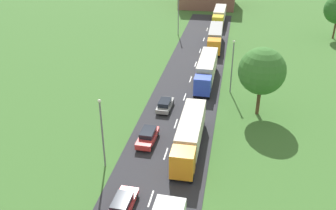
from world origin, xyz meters
The scene contains 12 objects.
road centered at (0.00, 24.50, 0.03)m, with size 10.00×140.00×0.06m, color #2B2B30.
truck_second centered at (2.48, 32.71, 2.06)m, with size 2.53×12.80×3.42m.
truck_third centered at (2.54, 52.32, 2.18)m, with size 2.59×12.74×3.73m.
truck_fourth centered at (2.61, 69.69, 2.06)m, with size 2.82×12.76×3.48m.
truck_fifth centered at (2.29, 86.45, 2.04)m, with size 2.56×12.16×3.46m.
car_third centered at (-2.20, 21.58, 0.81)m, with size 1.96×4.61×1.42m.
car_fourth centered at (-2.57, 33.23, 0.88)m, with size 1.98×4.61×1.58m.
car_fifth centered at (-2.13, 41.76, 0.82)m, with size 1.86×4.31×1.46m.
lamppost_second centered at (-6.08, 27.90, 4.54)m, with size 0.36×0.36×8.12m.
lamppost_third centered at (6.51, 49.21, 4.54)m, with size 0.36×0.36×8.12m.
lamppost_fourth centered at (-5.91, 76.44, 5.06)m, with size 0.36×0.36×9.15m.
tree_oak centered at (10.40, 43.02, 6.25)m, with size 6.18×6.18×9.35m.
Camera 1 is at (6.92, -4.51, 25.37)m, focal length 41.27 mm.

